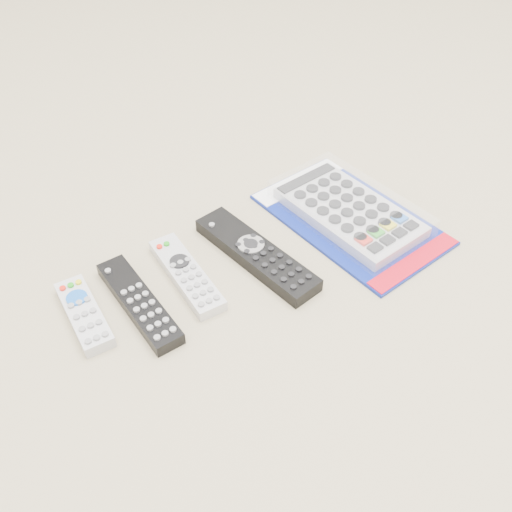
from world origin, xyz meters
TOP-DOWN VIEW (x-y plane):
  - remote_small_grey at (-0.24, 0.03)m, footprint 0.05×0.14m
  - remote_slim_black at (-0.17, 0.00)m, footprint 0.05×0.19m
  - remote_silver_dvd at (-0.09, 0.01)m, footprint 0.06×0.17m
  - remote_large_black at (0.01, -0.02)m, footprint 0.07×0.23m
  - jumbo_remote_packaged at (0.19, -0.03)m, footprint 0.19×0.31m

SIDE VIEW (x-z plane):
  - remote_silver_dvd at x=-0.09m, z-range 0.00..0.02m
  - remote_small_grey at x=-0.24m, z-range 0.00..0.02m
  - remote_slim_black at x=-0.17m, z-range 0.00..0.02m
  - remote_large_black at x=0.01m, z-range 0.00..0.02m
  - jumbo_remote_packaged at x=0.19m, z-range 0.00..0.04m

